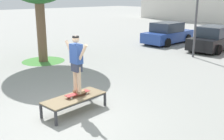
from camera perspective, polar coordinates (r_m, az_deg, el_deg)
The scene contains 7 objects.
ground_plane at distance 7.95m, azimuth -9.08°, elevation -9.47°, with size 120.00×120.00×0.00m, color #999993.
skate_box at distance 8.02m, azimuth -7.96°, elevation -5.99°, with size 0.90×1.95×0.46m.
skateboard at distance 8.05m, azimuth -7.28°, elevation -4.94°, with size 0.22×0.80×0.09m.
skater at distance 7.76m, azimuth -7.51°, elevation 1.97°, with size 1.00×0.29×1.69m.
grass_patch_near_left at distance 14.62m, azimuth -14.29°, elevation 1.86°, with size 2.21×2.21×0.01m, color #47893D.
car_blue at distance 19.79m, azimuth 11.68°, elevation 7.51°, with size 2.04×4.26×1.50m.
car_black at distance 18.17m, azimuth 20.69°, elevation 6.15°, with size 2.14×4.31×1.50m.
Camera 1 is at (6.07, -3.91, 3.33)m, focal length 43.24 mm.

